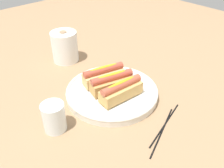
{
  "coord_description": "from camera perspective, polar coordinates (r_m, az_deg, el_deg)",
  "views": [
    {
      "loc": [
        -0.44,
        -0.51,
        0.53
      ],
      "look_at": [
        0.03,
        -0.01,
        0.05
      ],
      "focal_mm": 38.83,
      "sensor_mm": 36.0,
      "label": 1
    }
  ],
  "objects": [
    {
      "name": "ground_plane",
      "position": [
        0.85,
        -1.6,
        -3.24
      ],
      "size": [
        2.4,
        2.4,
        0.0
      ],
      "primitive_type": "plane",
      "color": "#9E7A56"
    },
    {
      "name": "serving_bowl",
      "position": [
        0.85,
        -0.0,
        -1.85
      ],
      "size": [
        0.32,
        0.32,
        0.03
      ],
      "color": "silver",
      "rests_on": "ground_plane"
    },
    {
      "name": "hotdog_front",
      "position": [
        0.79,
        2.17,
        -1.45
      ],
      "size": [
        0.15,
        0.06,
        0.06
      ],
      "color": "tan",
      "rests_on": "serving_bowl"
    },
    {
      "name": "hotdog_back",
      "position": [
        0.83,
        -0.0,
        0.45
      ],
      "size": [
        0.16,
        0.09,
        0.06
      ],
      "color": "tan",
      "rests_on": "serving_bowl"
    },
    {
      "name": "hotdog_side",
      "position": [
        0.87,
        -1.98,
        2.17
      ],
      "size": [
        0.16,
        0.09,
        0.06
      ],
      "color": "#DBB270",
      "rests_on": "serving_bowl"
    },
    {
      "name": "water_glass",
      "position": [
        0.73,
        -13.45,
        -7.91
      ],
      "size": [
        0.07,
        0.07,
        0.09
      ],
      "color": "white",
      "rests_on": "ground_plane"
    },
    {
      "name": "paper_towel_roll",
      "position": [
        1.06,
        -11.07,
        8.62
      ],
      "size": [
        0.11,
        0.11,
        0.13
      ],
      "color": "white",
      "rests_on": "ground_plane"
    },
    {
      "name": "chopstick_near",
      "position": [
        0.77,
        12.38,
        -9.17
      ],
      "size": [
        0.21,
        0.06,
        0.01
      ],
      "primitive_type": "cylinder",
      "rotation": [
        0.0,
        1.57,
        0.25
      ],
      "color": "black",
      "rests_on": "ground_plane"
    },
    {
      "name": "chopstick_far",
      "position": [
        0.74,
        11.71,
        -10.76
      ],
      "size": [
        0.21,
        0.08,
        0.01
      ],
      "primitive_type": "cylinder",
      "rotation": [
        0.0,
        1.57,
        0.37
      ],
      "color": "black",
      "rests_on": "ground_plane"
    }
  ]
}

